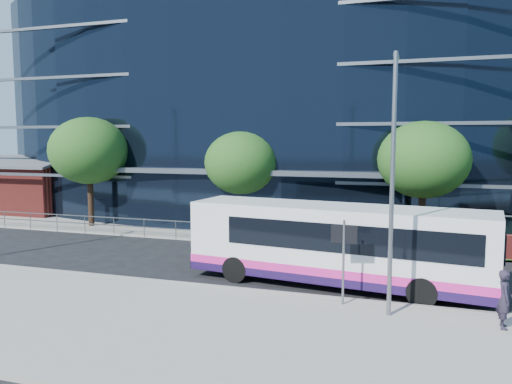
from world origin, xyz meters
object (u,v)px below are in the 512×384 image
(tree_far_a, at_px, (89,151))
(brick_pavilion, at_px, (28,187))
(city_bus, at_px, (339,244))
(street_sign, at_px, (344,245))
(pedestrian, at_px, (505,299))
(streetlight_east, at_px, (392,177))
(tree_far_b, at_px, (241,163))
(tree_far_c, at_px, (424,160))

(tree_far_a, bearing_deg, brick_pavilion, 153.45)
(tree_far_a, xyz_separation_m, city_bus, (16.97, -8.13, -3.23))
(brick_pavilion, xyz_separation_m, street_sign, (26.50, -15.09, 0.21))
(brick_pavilion, distance_m, street_sign, 30.49)
(city_bus, xyz_separation_m, pedestrian, (5.24, -3.15, -0.63))
(street_sign, height_order, streetlight_east, streetlight_east)
(brick_pavilion, relative_size, pedestrian, 5.03)
(tree_far_b, distance_m, tree_far_c, 10.02)
(brick_pavilion, relative_size, street_sign, 3.07)
(pedestrian, bearing_deg, tree_far_b, 45.67)
(streetlight_east, bearing_deg, tree_far_a, 149.54)
(street_sign, distance_m, pedestrian, 4.90)
(brick_pavilion, bearing_deg, streetlight_east, -29.24)
(tree_far_a, distance_m, pedestrian, 25.21)
(tree_far_b, bearing_deg, city_bus, -51.07)
(brick_pavilion, relative_size, tree_far_c, 1.32)
(tree_far_a, distance_m, tree_far_b, 10.03)
(tree_far_a, relative_size, city_bus, 0.60)
(tree_far_c, height_order, pedestrian, tree_far_c)
(brick_pavilion, distance_m, pedestrian, 34.98)
(brick_pavilion, bearing_deg, city_bus, -25.93)
(brick_pavilion, distance_m, tree_far_c, 29.46)
(tree_far_c, xyz_separation_m, streetlight_east, (-1.00, -11.17, -0.10))
(tree_far_a, xyz_separation_m, tree_far_c, (20.00, 0.00, -0.33))
(street_sign, distance_m, streetlight_east, 2.80)
(tree_far_c, height_order, city_bus, tree_far_c)
(brick_pavilion, xyz_separation_m, city_bus, (25.97, -12.63, -0.30))
(street_sign, xyz_separation_m, tree_far_c, (2.50, 10.59, 2.39))
(brick_pavilion, bearing_deg, tree_far_c, -8.82)
(street_sign, relative_size, tree_far_a, 0.40)
(street_sign, bearing_deg, brick_pavilion, 150.35)
(tree_far_b, distance_m, pedestrian, 17.27)
(street_sign, bearing_deg, tree_far_b, 124.08)
(brick_pavilion, bearing_deg, pedestrian, -26.82)
(street_sign, height_order, tree_far_b, tree_far_b)
(city_bus, bearing_deg, street_sign, -70.69)
(tree_far_c, bearing_deg, tree_far_b, 177.14)
(city_bus, distance_m, pedestrian, 6.15)
(tree_far_b, height_order, tree_far_c, tree_far_c)
(brick_pavilion, distance_m, streetlight_east, 32.19)
(tree_far_a, distance_m, tree_far_c, 20.00)
(brick_pavilion, relative_size, tree_far_a, 1.23)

